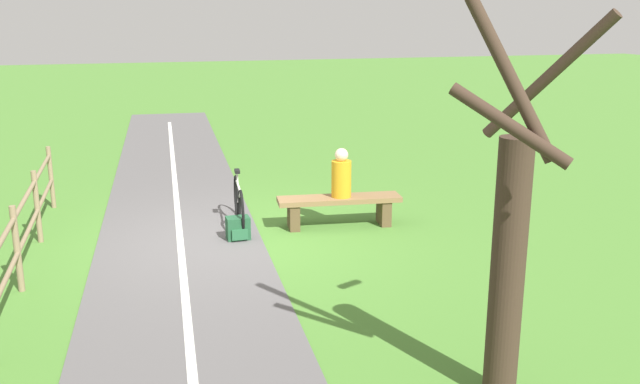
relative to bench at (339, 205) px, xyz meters
name	(u,v)px	position (x,y,z in m)	size (l,w,h in m)	color
ground_plane	(230,240)	(1.82, 0.20, -0.35)	(80.00, 80.00, 0.00)	#477A2D
paved_path	(193,379)	(2.79, 4.20, -0.34)	(2.46, 36.00, 0.02)	#565454
path_centre_line	(193,378)	(2.79, 4.20, -0.33)	(0.10, 32.00, 0.00)	silver
bench	(339,205)	(0.00, 0.00, 0.00)	(2.04, 0.67, 0.50)	brown
person_seated	(341,176)	(-0.03, 0.00, 0.50)	(0.35, 0.35, 0.80)	orange
bicycle	(239,203)	(1.57, -0.46, 0.03)	(0.19, 1.73, 0.91)	black
backpack	(238,229)	(1.70, 0.24, -0.17)	(0.36, 0.29, 0.36)	#1E4C2D
fence_roadside	(2,269)	(4.65, 2.44, 0.31)	(0.21, 9.87, 1.11)	#847051
tree_far_left	(510,244)	(0.13, 5.26, 1.11)	(1.49, 1.49, 3.52)	#38281E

